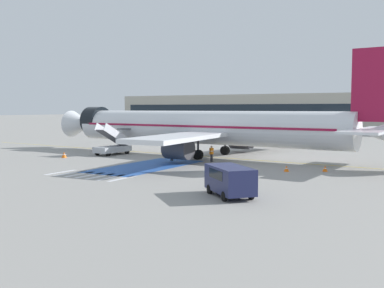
% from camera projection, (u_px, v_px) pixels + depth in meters
% --- Properties ---
extents(ground_plane, '(600.00, 600.00, 0.00)m').
position_uv_depth(ground_plane, '(194.00, 156.00, 54.98)').
color(ground_plane, gray).
extents(apron_leadline_yellow, '(80.66, 4.93, 0.01)m').
position_uv_depth(apron_leadline_yellow, '(200.00, 156.00, 54.42)').
color(apron_leadline_yellow, gold).
rests_on(apron_leadline_yellow, ground_plane).
extents(apron_stand_patch_blue, '(5.99, 13.55, 0.01)m').
position_uv_depth(apron_stand_patch_blue, '(147.00, 166.00, 45.04)').
color(apron_stand_patch_blue, '#2856A8').
rests_on(apron_stand_patch_blue, ground_plane).
extents(apron_walkway_bar_0, '(0.44, 3.60, 0.01)m').
position_uv_depth(apron_walkway_bar_0, '(61.00, 172.00, 40.75)').
color(apron_walkway_bar_0, silver).
rests_on(apron_walkway_bar_0, ground_plane).
extents(apron_walkway_bar_1, '(0.44, 3.60, 0.01)m').
position_uv_depth(apron_walkway_bar_1, '(70.00, 173.00, 40.14)').
color(apron_walkway_bar_1, silver).
rests_on(apron_walkway_bar_1, ground_plane).
extents(apron_walkway_bar_2, '(0.44, 3.60, 0.01)m').
position_uv_depth(apron_walkway_bar_2, '(80.00, 174.00, 39.53)').
color(apron_walkway_bar_2, silver).
rests_on(apron_walkway_bar_2, ground_plane).
extents(apron_walkway_bar_3, '(0.44, 3.60, 0.01)m').
position_uv_depth(apron_walkway_bar_3, '(90.00, 175.00, 38.93)').
color(apron_walkway_bar_3, silver).
rests_on(apron_walkway_bar_3, ground_plane).
extents(apron_walkway_bar_4, '(0.44, 3.60, 0.01)m').
position_uv_depth(apron_walkway_bar_4, '(101.00, 176.00, 38.32)').
color(apron_walkway_bar_4, silver).
rests_on(apron_walkway_bar_4, ground_plane).
extents(apron_walkway_bar_5, '(0.44, 3.60, 0.01)m').
position_uv_depth(apron_walkway_bar_5, '(111.00, 177.00, 37.72)').
color(apron_walkway_bar_5, silver).
rests_on(apron_walkway_bar_5, ground_plane).
extents(apron_walkway_bar_6, '(0.44, 3.60, 0.01)m').
position_uv_depth(apron_walkway_bar_6, '(123.00, 179.00, 37.11)').
color(apron_walkway_bar_6, silver).
rests_on(apron_walkway_bar_6, ground_plane).
extents(airliner, '(47.29, 33.71, 11.58)m').
position_uv_depth(airliner, '(205.00, 128.00, 53.79)').
color(airliner, silver).
rests_on(airliner, ground_plane).
extents(boarding_stairs_forward, '(2.48, 5.33, 4.04)m').
position_uv_depth(boarding_stairs_forward, '(113.00, 147.00, 56.19)').
color(boarding_stairs_forward, '#ADB2BA').
rests_on(boarding_stairs_forward, ground_plane).
extents(fuel_tanker, '(8.83, 2.71, 3.66)m').
position_uv_depth(fuel_tanker, '(319.00, 134.00, 67.66)').
color(fuel_tanker, '#38383D').
rests_on(fuel_tanker, ground_plane).
extents(service_van_1, '(4.53, 4.32, 2.00)m').
position_uv_depth(service_van_1, '(230.00, 178.00, 29.45)').
color(service_van_1, '#1E234C').
rests_on(service_van_1, ground_plane).
extents(ground_crew_0, '(0.37, 0.48, 1.78)m').
position_uv_depth(ground_crew_0, '(212.00, 153.00, 48.32)').
color(ground_crew_0, '#2D2D33').
rests_on(ground_crew_0, ground_plane).
extents(ground_crew_1, '(0.44, 0.48, 1.64)m').
position_uv_depth(ground_crew_1, '(172.00, 152.00, 49.79)').
color(ground_crew_1, '#2D2D33').
rests_on(ground_crew_1, ground_plane).
extents(traffic_cone_0, '(0.62, 0.62, 0.69)m').
position_uv_depth(traffic_cone_0, '(64.00, 155.00, 52.72)').
color(traffic_cone_0, orange).
rests_on(traffic_cone_0, ground_plane).
extents(traffic_cone_1, '(0.50, 0.50, 0.55)m').
position_uv_depth(traffic_cone_1, '(286.00, 169.00, 41.20)').
color(traffic_cone_1, orange).
rests_on(traffic_cone_1, ground_plane).
extents(traffic_cone_2, '(0.49, 0.49, 0.54)m').
position_uv_depth(traffic_cone_2, '(325.00, 169.00, 41.23)').
color(traffic_cone_2, orange).
rests_on(traffic_cone_2, ground_plane).
extents(terminal_building, '(115.08, 12.10, 9.46)m').
position_uv_depth(terminal_building, '(318.00, 113.00, 113.58)').
color(terminal_building, '#B2AD9E').
rests_on(terminal_building, ground_plane).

